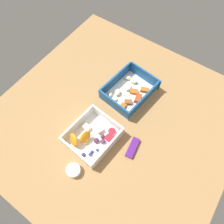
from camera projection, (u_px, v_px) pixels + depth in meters
The scene contains 5 objects.
table_surface at pixel (115, 119), 72.62cm from camera, with size 80.00×80.00×2.00cm, color #9E7547.
pasta_container at pixel (129, 91), 75.01cm from camera, with size 19.41×15.95×5.40cm.
fruit_bowl at pixel (93, 137), 66.60cm from camera, with size 16.96×15.16×5.43cm.
candy_bar at pixel (133, 148), 66.03cm from camera, with size 7.00×2.40×1.20cm, color #51197A.
paper_cup_liner at pixel (73, 170), 62.25cm from camera, with size 4.34×4.34×2.15cm, color white.
Camera 1 is at (26.71, 17.33, 66.33)cm, focal length 32.75 mm.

